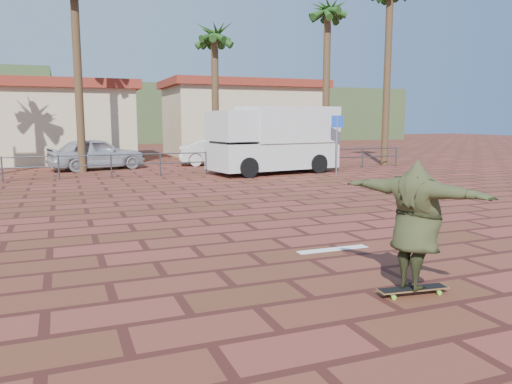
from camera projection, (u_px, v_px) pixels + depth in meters
ground at (272, 238)px, 10.05m from camera, size 120.00×120.00×0.00m
paint_stripe at (333, 249)px, 9.19m from camera, size 1.40×0.22×0.01m
guardrail at (160, 160)px, 21.01m from camera, size 24.06×0.06×1.00m
palm_center at (215, 38)px, 24.68m from camera, size 2.40×2.40×7.75m
palm_right at (328, 15)px, 25.10m from camera, size 2.40×2.40×9.05m
building_west at (19, 121)px, 27.83m from camera, size 12.60×7.60×4.50m
building_east at (242, 117)px, 34.69m from camera, size 10.60×6.60×5.00m
hill_front at (96, 114)px, 55.70m from camera, size 70.00×18.00×6.00m
longboard at (413, 289)px, 6.80m from camera, size 1.03×0.33×0.10m
skateboarder at (416, 225)px, 6.67m from camera, size 1.31×2.21×1.75m
campervan at (274, 138)px, 22.24m from camera, size 5.98×3.22×2.95m
car_silver at (97, 154)px, 23.86m from camera, size 4.75×2.77×1.52m
car_white at (219, 152)px, 26.20m from camera, size 4.38×2.24×1.38m
street_sign at (337, 133)px, 21.66m from camera, size 0.50×0.22×2.55m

